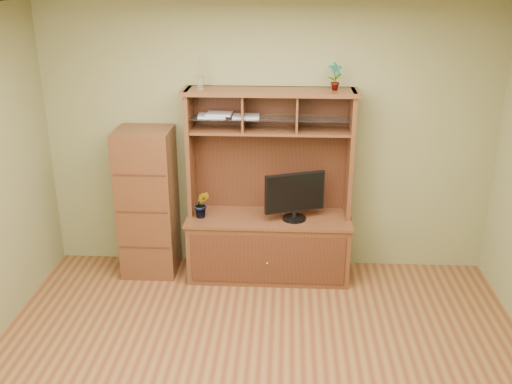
{
  "coord_description": "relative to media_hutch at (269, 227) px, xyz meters",
  "views": [
    {
      "loc": [
        0.19,
        -3.52,
        2.9
      ],
      "look_at": [
        -0.08,
        1.2,
        1.1
      ],
      "focal_mm": 40.0,
      "sensor_mm": 36.0,
      "label": 1
    }
  ],
  "objects": [
    {
      "name": "top_plant",
      "position": [
        0.6,
        0.08,
        1.51
      ],
      "size": [
        0.15,
        0.12,
        0.25
      ],
      "primitive_type": "imported",
      "rotation": [
        0.0,
        0.0,
        0.23
      ],
      "color": "#416C25",
      "rests_on": "media_hutch"
    },
    {
      "name": "media_hutch",
      "position": [
        0.0,
        0.0,
        0.0
      ],
      "size": [
        1.66,
        0.61,
        1.9
      ],
      "color": "#452413",
      "rests_on": "room"
    },
    {
      "name": "side_cabinet",
      "position": [
        -1.22,
        0.01,
        0.24
      ],
      "size": [
        0.54,
        0.49,
        1.52
      ],
      "color": "#452413",
      "rests_on": "room"
    },
    {
      "name": "room",
      "position": [
        -0.02,
        -1.73,
        0.83
      ],
      "size": [
        4.54,
        4.04,
        2.74
      ],
      "color": "brown",
      "rests_on": "ground"
    },
    {
      "name": "magazines",
      "position": [
        -0.43,
        0.08,
        1.13
      ],
      "size": [
        0.59,
        0.22,
        0.04
      ],
      "color": "silver",
      "rests_on": "media_hutch"
    },
    {
      "name": "monitor",
      "position": [
        0.25,
        -0.08,
        0.38
      ],
      "size": [
        0.58,
        0.25,
        0.48
      ],
      "rotation": [
        0.0,
        0.0,
        0.35
      ],
      "color": "black",
      "rests_on": "media_hutch"
    },
    {
      "name": "orchid_plant",
      "position": [
        -0.66,
        -0.08,
        0.27
      ],
      "size": [
        0.16,
        0.13,
        0.28
      ],
      "primitive_type": "imported",
      "rotation": [
        0.0,
        0.0,
        0.03
      ],
      "color": "#31521C",
      "rests_on": "media_hutch"
    },
    {
      "name": "reed_diffuser",
      "position": [
        -0.66,
        0.08,
        1.5
      ],
      "size": [
        0.06,
        0.06,
        0.31
      ],
      "color": "silver",
      "rests_on": "media_hutch"
    }
  ]
}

